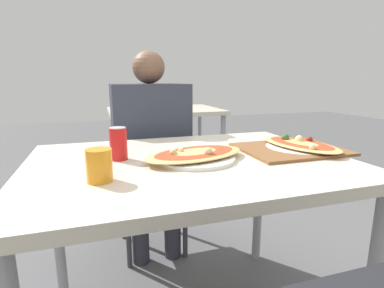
{
  "coord_description": "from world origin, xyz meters",
  "views": [
    {
      "loc": [
        -0.33,
        -1.07,
        1.08
      ],
      "look_at": [
        0.01,
        -0.01,
        0.84
      ],
      "focal_mm": 28.0,
      "sensor_mm": 36.0,
      "label": 1
    }
  ],
  "objects": [
    {
      "name": "person_seated",
      "position": [
        -0.03,
        0.66,
        0.73
      ],
      "size": [
        0.44,
        0.3,
        1.24
      ],
      "rotation": [
        0.0,
        0.0,
        3.14
      ],
      "color": "#2D2D38",
      "rests_on": "ground_plane"
    },
    {
      "name": "pizza_second",
      "position": [
        0.51,
        0.0,
        0.8
      ],
      "size": [
        0.29,
        0.42,
        0.06
      ],
      "color": "white",
      "rests_on": "dining_table"
    },
    {
      "name": "background_table",
      "position": [
        0.29,
        1.92,
        0.72
      ],
      "size": [
        1.1,
        0.8,
        0.9
      ],
      "color": "beige",
      "rests_on": "ground_plane"
    },
    {
      "name": "serving_tray",
      "position": [
        0.45,
        0.0,
        0.78
      ],
      "size": [
        0.42,
        0.34,
        0.01
      ],
      "color": "brown",
      "rests_on": "dining_table"
    },
    {
      "name": "drink_glass",
      "position": [
        -0.33,
        -0.16,
        0.83
      ],
      "size": [
        0.08,
        0.08,
        0.1
      ],
      "color": "orange",
      "rests_on": "dining_table"
    },
    {
      "name": "soda_can",
      "position": [
        -0.26,
        0.08,
        0.84
      ],
      "size": [
        0.07,
        0.07,
        0.12
      ],
      "color": "red",
      "rests_on": "dining_table"
    },
    {
      "name": "dining_table",
      "position": [
        0.0,
        0.0,
        0.7
      ],
      "size": [
        1.21,
        0.89,
        0.78
      ],
      "color": "beige",
      "rests_on": "ground_plane"
    },
    {
      "name": "chair_far_seated",
      "position": [
        -0.03,
        0.77,
        0.52
      ],
      "size": [
        0.4,
        0.4,
        0.91
      ],
      "rotation": [
        0.0,
        0.0,
        3.14
      ],
      "color": "black",
      "rests_on": "ground_plane"
    },
    {
      "name": "pizza_main",
      "position": [
        0.02,
        -0.02,
        0.8
      ],
      "size": [
        0.46,
        0.32,
        0.06
      ],
      "color": "white",
      "rests_on": "dining_table"
    }
  ]
}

